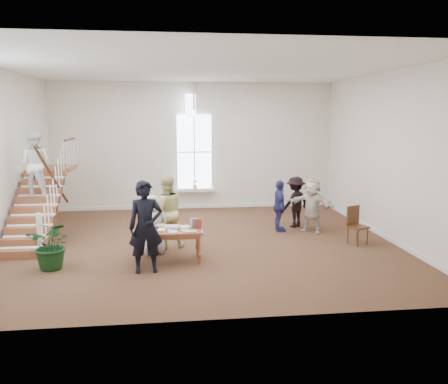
{
  "coord_description": "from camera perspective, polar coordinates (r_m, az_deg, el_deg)",
  "views": [
    {
      "loc": [
        -0.74,
        -11.18,
        3.28
      ],
      "look_at": [
        0.6,
        0.4,
        1.28
      ],
      "focal_mm": 35.0,
      "sensor_mm": 36.0,
      "label": 1
    }
  ],
  "objects": [
    {
      "name": "staircase",
      "position": [
        12.57,
        -23.2,
        1.36
      ],
      "size": [
        1.1,
        4.1,
        2.92
      ],
      "color": "brown",
      "rests_on": "ground"
    },
    {
      "name": "person_yellow",
      "position": [
        11.1,
        -7.57,
        -2.54
      ],
      "size": [
        1.03,
        0.87,
        1.87
      ],
      "primitive_type": "imported",
      "rotation": [
        0.0,
        0.0,
        3.34
      ],
      "color": "#D9D387",
      "rests_on": "ground"
    },
    {
      "name": "floor_plant",
      "position": [
        10.26,
        -21.5,
        -6.41
      ],
      "size": [
        1.1,
        0.99,
        1.09
      ],
      "primitive_type": "imported",
      "rotation": [
        0.0,
        0.0,
        -0.15
      ],
      "color": "#103313",
      "rests_on": "ground"
    },
    {
      "name": "room_shell",
      "position": [
        15.85,
        -3.82,
        -0.74
      ],
      "size": [
        10.49,
        10.0,
        10.0
      ],
      "color": "silver",
      "rests_on": "ground"
    },
    {
      "name": "police_officer",
      "position": [
        9.4,
        -10.19,
        -4.51
      ],
      "size": [
        0.77,
        0.56,
        1.98
      ],
      "primitive_type": "imported",
      "rotation": [
        0.0,
        0.0,
        0.12
      ],
      "color": "black",
      "rests_on": "ground"
    },
    {
      "name": "woman_cluster_c",
      "position": [
        12.76,
        11.4,
        -1.68
      ],
      "size": [
        1.38,
        1.37,
        1.59
      ],
      "primitive_type": "imported",
      "rotation": [
        0.0,
        0.0,
        5.51
      ],
      "color": "beige",
      "rests_on": "ground"
    },
    {
      "name": "ground",
      "position": [
        11.67,
        -2.72,
        -6.59
      ],
      "size": [
        10.0,
        10.0,
        0.0
      ],
      "primitive_type": "plane",
      "color": "#462B1B",
      "rests_on": "ground"
    },
    {
      "name": "side_chair",
      "position": [
        11.95,
        16.83,
        -3.88
      ],
      "size": [
        0.56,
        0.56,
        0.99
      ],
      "rotation": [
        0.0,
        0.0,
        0.41
      ],
      "color": "#381C0F",
      "rests_on": "ground"
    },
    {
      "name": "library_table",
      "position": [
        10.1,
        -7.38,
        -5.34
      ],
      "size": [
        1.59,
        0.83,
        0.81
      ],
      "rotation": [
        0.0,
        0.0,
        0.0
      ],
      "color": "brown",
      "rests_on": "ground"
    },
    {
      "name": "woman_cluster_a",
      "position": [
        12.71,
        7.25,
        -1.82
      ],
      "size": [
        0.41,
        0.89,
        1.5
      ],
      "primitive_type": "imported",
      "rotation": [
        0.0,
        0.0,
        1.52
      ],
      "color": "navy",
      "rests_on": "ground"
    },
    {
      "name": "woman_cluster_b",
      "position": [
        13.29,
        9.3,
        -1.29
      ],
      "size": [
        1.14,
        0.98,
        1.53
      ],
      "primitive_type": "imported",
      "rotation": [
        0.0,
        0.0,
        3.65
      ],
      "color": "black",
      "rests_on": "ground"
    },
    {
      "name": "elderly_woman",
      "position": [
        10.67,
        -9.2,
        -4.22
      ],
      "size": [
        0.81,
        0.64,
        1.46
      ],
      "primitive_type": "imported",
      "rotation": [
        0.0,
        0.0,
        3.42
      ],
      "color": "beige",
      "rests_on": "ground"
    }
  ]
}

